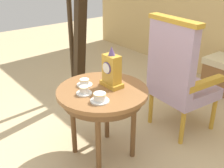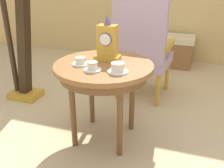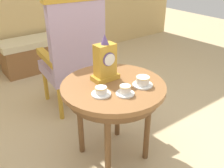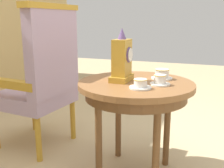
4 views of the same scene
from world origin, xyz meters
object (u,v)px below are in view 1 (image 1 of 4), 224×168
object	(u,v)px
teacup_left	(84,83)
mantel_clock	(112,71)
side_table	(102,98)
teacup_center	(100,98)
armchair	(178,75)
teacup_right	(84,91)
harp	(77,40)

from	to	relation	value
teacup_left	mantel_clock	size ratio (longest dim) A/B	0.38
side_table	teacup_center	distance (m)	0.23
mantel_clock	armchair	bearing A→B (deg)	79.88
teacup_right	side_table	bearing A→B (deg)	81.70
harp	teacup_left	bearing A→B (deg)	-29.08
teacup_left	mantel_clock	bearing A→B (deg)	47.59
side_table	harp	xyz separation A→B (m)	(-1.03, 0.42, 0.18)
teacup_right	harp	bearing A→B (deg)	150.19
teacup_left	side_table	bearing A→B (deg)	24.85
mantel_clock	teacup_center	bearing A→B (deg)	-56.77
teacup_center	armchair	bearing A→B (deg)	91.57
teacup_center	teacup_left	bearing A→B (deg)	167.61
side_table	harp	bearing A→B (deg)	157.85
teacup_left	teacup_center	size ratio (longest dim) A/B	0.92
harp	side_table	bearing A→B (deg)	-22.15
teacup_right	harp	world-z (taller)	harp
teacup_center	harp	distance (m)	1.31
mantel_clock	teacup_left	bearing A→B (deg)	-132.41
teacup_left	mantel_clock	distance (m)	0.25
teacup_right	armchair	bearing A→B (deg)	81.20
side_table	armchair	size ratio (longest dim) A/B	0.65
teacup_right	teacup_center	xyz separation A→B (m)	(0.17, 0.02, 0.00)
side_table	teacup_center	bearing A→B (deg)	-42.10
teacup_left	teacup_right	xyz separation A→B (m)	(0.13, -0.09, 0.00)
mantel_clock	teacup_right	bearing A→B (deg)	-95.08
teacup_right	armchair	xyz separation A→B (m)	(0.15, 0.96, -0.08)
teacup_right	teacup_center	size ratio (longest dim) A/B	0.87
teacup_left	harp	world-z (taller)	harp
teacup_right	armchair	world-z (taller)	armchair
side_table	teacup_left	size ratio (longest dim) A/B	5.72
side_table	teacup_center	xyz separation A→B (m)	(0.15, -0.14, 0.11)
side_table	teacup_right	size ratio (longest dim) A/B	6.02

